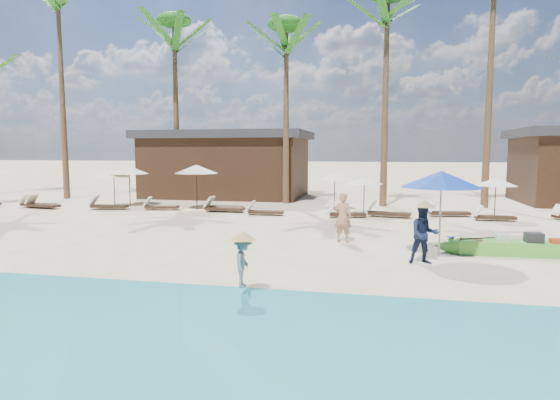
# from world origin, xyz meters

# --- Properties ---
(ground) EXTENTS (240.00, 240.00, 0.00)m
(ground) POSITION_xyz_m (0.00, 0.00, 0.00)
(ground) COLOR beige
(ground) RESTS_ON ground
(wet_sand_strip) EXTENTS (240.00, 4.50, 0.01)m
(wet_sand_strip) POSITION_xyz_m (0.00, -5.00, 0.00)
(wet_sand_strip) COLOR tan
(wet_sand_strip) RESTS_ON ground
(green_canoe) EXTENTS (5.30, 0.76, 0.67)m
(green_canoe) POSITION_xyz_m (5.87, 2.29, 0.23)
(green_canoe) COLOR #5BBE39
(green_canoe) RESTS_ON ground
(tourist) EXTENTS (0.69, 0.55, 1.66)m
(tourist) POSITION_xyz_m (0.75, 3.22, 0.83)
(tourist) COLOR tan
(tourist) RESTS_ON ground
(vendor_green) EXTENTS (0.87, 0.73, 1.60)m
(vendor_green) POSITION_xyz_m (3.10, 0.67, 0.80)
(vendor_green) COLOR #16213E
(vendor_green) RESTS_ON ground
(vendor_yellow) EXTENTS (0.48, 0.73, 1.07)m
(vendor_yellow) POSITION_xyz_m (-0.86, -3.00, 0.71)
(vendor_yellow) COLOR gray
(vendor_yellow) RESTS_ON ground
(blue_umbrella) EXTENTS (2.29, 2.29, 2.46)m
(blue_umbrella) POSITION_xyz_m (3.61, 1.60, 2.23)
(blue_umbrella) COLOR #99999E
(blue_umbrella) RESTS_ON ground
(lounger_1_right) EXTENTS (1.89, 0.59, 0.64)m
(lounger_1_right) POSITION_xyz_m (-16.11, 9.47, 0.21)
(lounger_1_right) COLOR #342315
(lounger_1_right) RESTS_ON ground
(resort_parasol_2) EXTENTS (1.92, 1.92, 1.98)m
(resort_parasol_2) POSITION_xyz_m (-12.28, 10.88, 1.78)
(resort_parasol_2) COLOR #342315
(resort_parasol_2) RESTS_ON ground
(lounger_2_left) EXTENTS (1.99, 0.87, 0.65)m
(lounger_2_left) POSITION_xyz_m (-15.53, 9.18, 0.22)
(lounger_2_left) COLOR #342315
(lounger_2_left) RESTS_ON ground
(resort_parasol_3) EXTENTS (2.13, 2.13, 2.20)m
(resort_parasol_3) POSITION_xyz_m (-11.54, 11.20, 1.98)
(resort_parasol_3) COLOR #342315
(resort_parasol_3) RESTS_ON ground
(lounger_3_left) EXTENTS (2.01, 0.90, 0.66)m
(lounger_3_left) POSITION_xyz_m (-11.90, 9.52, 0.22)
(lounger_3_left) COLOR #342315
(lounger_3_left) RESTS_ON ground
(lounger_3_right) EXTENTS (1.84, 0.88, 0.60)m
(lounger_3_right) POSITION_xyz_m (-9.12, 9.85, 0.20)
(lounger_3_right) COLOR #342315
(lounger_3_right) RESTS_ON ground
(resort_parasol_4) EXTENTS (2.25, 2.25, 2.31)m
(resort_parasol_4) POSITION_xyz_m (-7.34, 10.53, 2.09)
(resort_parasol_4) COLOR #342315
(resort_parasol_4) RESTS_ON ground
(lounger_4_left) EXTENTS (2.02, 0.68, 0.68)m
(lounger_4_left) POSITION_xyz_m (-5.69, 9.73, 0.23)
(lounger_4_left) COLOR #342315
(lounger_4_left) RESTS_ON ground
(lounger_4_right) EXTENTS (1.87, 0.70, 0.62)m
(lounger_4_right) POSITION_xyz_m (-5.91, 10.44, 0.21)
(lounger_4_right) COLOR #342315
(lounger_4_right) RESTS_ON ground
(resort_parasol_5) EXTENTS (1.85, 1.85, 1.91)m
(resort_parasol_5) POSITION_xyz_m (-0.31, 11.68, 1.72)
(resort_parasol_5) COLOR #342315
(resort_parasol_5) RESTS_ON ground
(lounger_5_left) EXTENTS (1.75, 0.59, 0.59)m
(lounger_5_left) POSITION_xyz_m (-3.44, 9.09, 0.20)
(lounger_5_left) COLOR #342315
(lounger_5_left) RESTS_ON ground
(resort_parasol_6) EXTENTS (1.77, 1.77, 1.83)m
(resort_parasol_6) POSITION_xyz_m (1.22, 10.14, 1.65)
(resort_parasol_6) COLOR #342315
(resort_parasol_6) RESTS_ON ground
(lounger_6_left) EXTENTS (1.79, 0.83, 0.59)m
(lounger_6_left) POSITION_xyz_m (0.40, 9.09, 0.20)
(lounger_6_left) COLOR #342315
(lounger_6_left) RESTS_ON ground
(lounger_6_right) EXTENTS (2.06, 0.97, 0.67)m
(lounger_6_right) POSITION_xyz_m (2.26, 9.58, 0.22)
(lounger_6_right) COLOR #342315
(lounger_6_right) RESTS_ON ground
(resort_parasol_7) EXTENTS (1.79, 1.79, 1.85)m
(resort_parasol_7) POSITION_xyz_m (6.97, 9.93, 1.66)
(resort_parasol_7) COLOR #342315
(resort_parasol_7) RESTS_ON ground
(lounger_7_left) EXTENTS (1.97, 0.87, 0.65)m
(lounger_7_left) POSITION_xyz_m (5.00, 10.38, 0.22)
(lounger_7_left) COLOR #342315
(lounger_7_left) RESTS_ON ground
(lounger_7_right) EXTENTS (1.77, 0.64, 0.59)m
(lounger_7_right) POSITION_xyz_m (6.75, 9.38, 0.20)
(lounger_7_right) COLOR #342315
(lounger_7_right) RESTS_ON ground
(palm_1) EXTENTS (2.08, 2.08, 13.60)m
(palm_1) POSITION_xyz_m (-17.59, 14.06, 10.82)
(palm_1) COLOR brown
(palm_1) RESTS_ON ground
(palm_2) EXTENTS (2.08, 2.08, 11.33)m
(palm_2) POSITION_xyz_m (-10.45, 15.08, 9.18)
(palm_2) COLOR brown
(palm_2) RESTS_ON ground
(palm_3) EXTENTS (2.08, 2.08, 10.52)m
(palm_3) POSITION_xyz_m (-3.36, 14.27, 8.58)
(palm_3) COLOR brown
(palm_3) RESTS_ON ground
(palm_4) EXTENTS (2.08, 2.08, 11.70)m
(palm_4) POSITION_xyz_m (2.15, 14.01, 9.45)
(palm_4) COLOR brown
(palm_4) RESTS_ON ground
(pavilion_west) EXTENTS (10.80, 6.60, 4.30)m
(pavilion_west) POSITION_xyz_m (-8.00, 17.50, 2.19)
(pavilion_west) COLOR #342315
(pavilion_west) RESTS_ON ground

